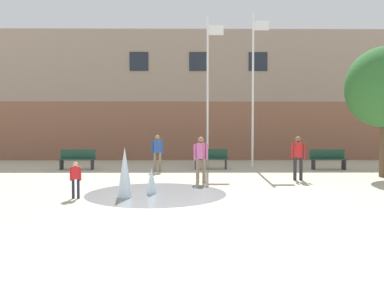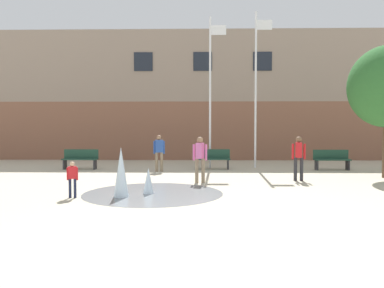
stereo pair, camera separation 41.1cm
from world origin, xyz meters
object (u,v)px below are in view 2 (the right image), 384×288
object	(u,v)px
child_with_pink_shirt	(72,177)
flagpole_left	(211,88)
park_bench_center	(213,159)
adult_in_red	(299,155)
park_bench_near_trashcan	(332,159)
teen_by_trashcan	(200,156)
adult_near_bench	(159,150)
flagpole_right	(256,85)
park_bench_under_left_flagpole	(80,159)

from	to	relation	value
child_with_pink_shirt	flagpole_left	size ratio (longest dim) A/B	0.14
park_bench_center	adult_in_red	bearing A→B (deg)	-52.38
park_bench_near_trashcan	flagpole_left	world-z (taller)	flagpole_left
park_bench_center	teen_by_trashcan	world-z (taller)	teen_by_trashcan
park_bench_center	flagpole_left	distance (m)	3.39
adult_in_red	adult_near_bench	world-z (taller)	same
adult_in_red	teen_by_trashcan	distance (m)	3.59
park_bench_center	adult_near_bench	xyz separation A→B (m)	(-2.37, -1.08, 0.45)
flagpole_left	flagpole_right	size ratio (longest dim) A/B	0.97
park_bench_under_left_flagpole	teen_by_trashcan	size ratio (longest dim) A/B	1.01
adult_in_red	flagpole_right	world-z (taller)	flagpole_right
child_with_pink_shirt	teen_by_trashcan	bearing A→B (deg)	14.38
park_bench_under_left_flagpole	park_bench_center	size ratio (longest dim) A/B	1.00
adult_in_red	teen_by_trashcan	world-z (taller)	same
park_bench_under_left_flagpole	teen_by_trashcan	xyz separation A→B (m)	(5.52, -4.23, 0.45)
flagpole_right	park_bench_near_trashcan	bearing A→B (deg)	-14.02
flagpole_left	teen_by_trashcan	bearing A→B (deg)	-95.85
child_with_pink_shirt	flagpole_left	xyz separation A→B (m)	(3.96, 7.90, 3.24)
adult_in_red	park_bench_center	bearing A→B (deg)	-133.59
child_with_pink_shirt	flagpole_right	xyz separation A→B (m)	(6.12, 7.90, 3.35)
teen_by_trashcan	child_with_pink_shirt	bearing A→B (deg)	-30.74
park_bench_center	adult_in_red	size ratio (longest dim) A/B	1.01
flagpole_left	flagpole_right	world-z (taller)	flagpole_right
park_bench_under_left_flagpole	flagpole_right	bearing A→B (deg)	5.47
park_bench_near_trashcan	flagpole_right	bearing A→B (deg)	165.98
teen_by_trashcan	flagpole_right	world-z (taller)	flagpole_right
park_bench_under_left_flagpole	child_with_pink_shirt	bearing A→B (deg)	-73.74
flagpole_right	adult_near_bench	bearing A→B (deg)	-159.26
park_bench_near_trashcan	teen_by_trashcan	distance (m)	7.32
park_bench_center	park_bench_near_trashcan	world-z (taller)	same
child_with_pink_shirt	adult_near_bench	xyz separation A→B (m)	(1.67, 6.22, 0.35)
adult_in_red	flagpole_right	xyz separation A→B (m)	(-0.87, 4.43, 3.00)
park_bench_near_trashcan	child_with_pink_shirt	size ratio (longest dim) A/B	1.62
park_bench_near_trashcan	flagpole_right	distance (m)	4.85
flagpole_left	adult_in_red	bearing A→B (deg)	-55.66
park_bench_near_trashcan	adult_near_bench	distance (m)	7.82
child_with_pink_shirt	flagpole_right	size ratio (longest dim) A/B	0.13
park_bench_under_left_flagpole	adult_in_red	xyz separation A→B (m)	(9.06, -3.65, 0.45)
adult_in_red	child_with_pink_shirt	distance (m)	7.81
flagpole_right	park_bench_center	bearing A→B (deg)	-163.81
adult_in_red	child_with_pink_shirt	xyz separation A→B (m)	(-6.99, -3.47, -0.35)
adult_near_bench	flagpole_left	xyz separation A→B (m)	(2.29, 1.69, 2.88)
teen_by_trashcan	flagpole_right	distance (m)	6.42
park_bench_center	flagpole_left	world-z (taller)	flagpole_left
park_bench_under_left_flagpole	adult_in_red	world-z (taller)	adult_in_red
park_bench_center	teen_by_trashcan	xyz separation A→B (m)	(-0.59, -4.41, 0.45)
park_bench_under_left_flagpole	park_bench_center	bearing A→B (deg)	1.69
adult_near_bench	flagpole_right	xyz separation A→B (m)	(4.45, 1.69, 3.00)
flagpole_right	park_bench_under_left_flagpole	bearing A→B (deg)	-174.53
child_with_pink_shirt	park_bench_under_left_flagpole	bearing A→B (deg)	80.67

